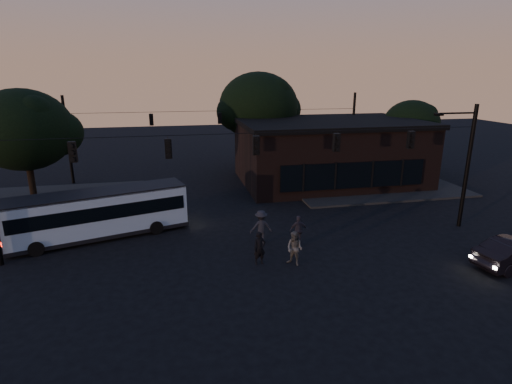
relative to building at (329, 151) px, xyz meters
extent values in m
plane|color=black|center=(-9.00, -15.97, -2.71)|extent=(120.00, 120.00, 0.00)
cube|color=black|center=(3.00, -1.97, -2.63)|extent=(14.00, 10.00, 0.15)
cube|color=black|center=(-23.00, -1.97, -2.63)|extent=(14.00, 10.00, 0.15)
cube|color=black|center=(0.00, 0.03, -0.21)|extent=(15.00, 10.00, 5.00)
cube|color=black|center=(0.00, 0.03, 2.49)|extent=(15.40, 10.40, 0.40)
cube|color=black|center=(0.00, -5.09, -0.91)|extent=(11.50, 0.18, 2.00)
cylinder|color=black|center=(-5.00, 6.03, -0.71)|extent=(0.44, 0.44, 4.00)
ellipsoid|color=black|center=(-5.00, 6.03, 3.49)|extent=(7.60, 7.60, 6.46)
cylinder|color=black|center=(9.00, 2.03, -1.21)|extent=(0.44, 0.44, 3.00)
ellipsoid|color=black|center=(9.00, 2.03, 1.94)|extent=(5.20, 5.20, 4.42)
cylinder|color=black|center=(-23.00, -2.97, -0.91)|extent=(0.44, 0.44, 3.60)
ellipsoid|color=black|center=(-23.00, -2.97, 2.87)|extent=(6.40, 6.40, 5.44)
cylinder|color=black|center=(4.00, -11.97, 1.04)|extent=(0.24, 0.24, 7.50)
cylinder|color=black|center=(-9.00, -11.97, 3.49)|extent=(26.00, 0.03, 0.03)
cube|color=black|center=(-18.00, -11.97, 2.84)|extent=(0.34, 0.30, 1.00)
cube|color=black|center=(-13.50, -11.97, 2.84)|extent=(0.34, 0.30, 1.00)
cube|color=black|center=(-9.00, -11.97, 2.84)|extent=(0.34, 0.30, 1.00)
cube|color=black|center=(-4.50, -11.97, 2.84)|extent=(0.34, 0.30, 1.00)
cube|color=black|center=(0.00, -11.97, 2.84)|extent=(0.34, 0.30, 1.00)
cylinder|color=black|center=(-22.00, 4.03, 1.04)|extent=(0.24, 0.24, 7.50)
cylinder|color=black|center=(4.00, 4.03, 1.04)|extent=(0.24, 0.24, 7.50)
cylinder|color=black|center=(-9.00, 4.03, 3.29)|extent=(26.00, 0.03, 0.03)
cube|color=black|center=(-15.00, 4.03, 2.64)|extent=(0.34, 0.30, 1.00)
cube|color=black|center=(-9.00, 4.03, 2.64)|extent=(0.34, 0.30, 1.00)
cube|color=black|center=(-3.00, 4.03, 2.64)|extent=(0.34, 0.30, 1.00)
cube|color=#A3BCCF|center=(-17.62, -9.23, -1.16)|extent=(9.93, 4.89, 2.29)
cube|color=black|center=(-17.62, -9.23, -0.94)|extent=(9.57, 4.81, 0.79)
cube|color=black|center=(-17.62, -9.23, -0.02)|extent=(9.93, 4.89, 0.13)
cube|color=black|center=(-17.62, -9.23, -2.40)|extent=(10.05, 4.97, 0.22)
cylinder|color=black|center=(-20.56, -11.26, -2.31)|extent=(0.82, 0.44, 0.79)
cylinder|color=black|center=(-21.19, -9.14, -2.31)|extent=(0.82, 0.44, 0.79)
cylinder|color=black|center=(-14.51, -9.45, -2.31)|extent=(0.82, 0.44, 0.79)
cylinder|color=black|center=(-15.14, -7.34, -2.31)|extent=(0.82, 0.44, 0.79)
imported|color=black|center=(-9.35, -14.54, -1.86)|extent=(0.68, 0.51, 1.70)
imported|color=#53514B|center=(-7.68, -14.97, -1.84)|extent=(1.06, 1.07, 1.74)
imported|color=#2B2730|center=(-6.72, -12.62, -1.86)|extent=(1.03, 0.52, 1.69)
imported|color=black|center=(-8.71, -12.00, -1.75)|extent=(1.25, 0.73, 1.92)
camera|label=1|loc=(-13.25, -32.28, 6.39)|focal=28.00mm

